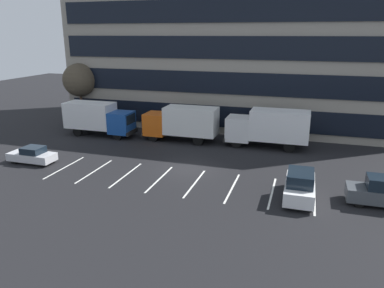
{
  "coord_description": "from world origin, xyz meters",
  "views": [
    {
      "loc": [
        8.72,
        -26.82,
        10.58
      ],
      "look_at": [
        -0.41,
        2.34,
        1.4
      ],
      "focal_mm": 34.52,
      "sensor_mm": 36.0,
      "label": 1
    }
  ],
  "objects_px": {
    "suv_white": "(300,186)",
    "box_truck_white": "(269,127)",
    "box_truck_blue": "(98,117)",
    "sedan_silver": "(32,155)",
    "suv_charcoal": "(383,192)",
    "box_truck_orange": "(182,122)",
    "bare_tree": "(79,80)"
  },
  "relations": [
    {
      "from": "box_truck_blue",
      "to": "box_truck_white",
      "type": "bearing_deg",
      "value": 3.11
    },
    {
      "from": "sedan_silver",
      "to": "box_truck_orange",
      "type": "bearing_deg",
      "value": 45.47
    },
    {
      "from": "suv_charcoal",
      "to": "sedan_silver",
      "type": "bearing_deg",
      "value": 179.84
    },
    {
      "from": "sedan_silver",
      "to": "bare_tree",
      "type": "distance_m",
      "value": 14.79
    },
    {
      "from": "box_truck_orange",
      "to": "bare_tree",
      "type": "xyz_separation_m",
      "value": [
        -13.88,
        3.35,
        3.32
      ]
    },
    {
      "from": "box_truck_orange",
      "to": "suv_white",
      "type": "height_order",
      "value": "box_truck_orange"
    },
    {
      "from": "bare_tree",
      "to": "box_truck_white",
      "type": "bearing_deg",
      "value": -7.52
    },
    {
      "from": "suv_charcoal",
      "to": "box_truck_white",
      "type": "bearing_deg",
      "value": 128.27
    },
    {
      "from": "box_truck_orange",
      "to": "bare_tree",
      "type": "height_order",
      "value": "bare_tree"
    },
    {
      "from": "box_truck_orange",
      "to": "suv_white",
      "type": "distance_m",
      "value": 16.15
    },
    {
      "from": "box_truck_orange",
      "to": "bare_tree",
      "type": "bearing_deg",
      "value": 166.41
    },
    {
      "from": "sedan_silver",
      "to": "suv_white",
      "type": "bearing_deg",
      "value": -1.9
    },
    {
      "from": "box_truck_blue",
      "to": "sedan_silver",
      "type": "height_order",
      "value": "box_truck_blue"
    },
    {
      "from": "box_truck_white",
      "to": "sedan_silver",
      "type": "xyz_separation_m",
      "value": [
        -18.6,
        -10.52,
        -1.39
      ]
    },
    {
      "from": "box_truck_blue",
      "to": "suv_charcoal",
      "type": "bearing_deg",
      "value": -20.14
    },
    {
      "from": "box_truck_blue",
      "to": "suv_white",
      "type": "height_order",
      "value": "box_truck_blue"
    },
    {
      "from": "box_truck_white",
      "to": "box_truck_blue",
      "type": "height_order",
      "value": "box_truck_white"
    },
    {
      "from": "box_truck_blue",
      "to": "suv_white",
      "type": "distance_m",
      "value": 23.56
    },
    {
      "from": "box_truck_blue",
      "to": "sedan_silver",
      "type": "bearing_deg",
      "value": -94.24
    },
    {
      "from": "sedan_silver",
      "to": "bare_tree",
      "type": "bearing_deg",
      "value": 106.16
    },
    {
      "from": "suv_white",
      "to": "box_truck_orange",
      "type": "bearing_deg",
      "value": 137.63
    },
    {
      "from": "box_truck_orange",
      "to": "sedan_silver",
      "type": "bearing_deg",
      "value": -134.53
    },
    {
      "from": "suv_white",
      "to": "sedan_silver",
      "type": "bearing_deg",
      "value": 178.1
    },
    {
      "from": "sedan_silver",
      "to": "suv_charcoal",
      "type": "distance_m",
      "value": 26.96
    },
    {
      "from": "suv_white",
      "to": "box_truck_white",
      "type": "bearing_deg",
      "value": 106.27
    },
    {
      "from": "box_truck_orange",
      "to": "sedan_silver",
      "type": "height_order",
      "value": "box_truck_orange"
    },
    {
      "from": "suv_white",
      "to": "box_truck_blue",
      "type": "bearing_deg",
      "value": 154.11
    },
    {
      "from": "sedan_silver",
      "to": "suv_charcoal",
      "type": "height_order",
      "value": "suv_charcoal"
    },
    {
      "from": "box_truck_orange",
      "to": "box_truck_blue",
      "type": "height_order",
      "value": "box_truck_orange"
    },
    {
      "from": "box_truck_orange",
      "to": "box_truck_white",
      "type": "relative_size",
      "value": 0.97
    },
    {
      "from": "suv_white",
      "to": "suv_charcoal",
      "type": "relative_size",
      "value": 1.05
    },
    {
      "from": "box_truck_orange",
      "to": "suv_charcoal",
      "type": "relative_size",
      "value": 1.81
    }
  ]
}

